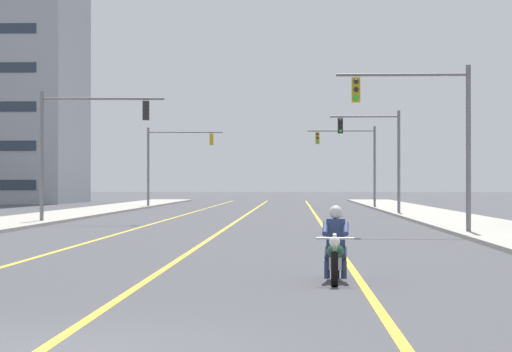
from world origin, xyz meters
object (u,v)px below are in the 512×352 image
Objects in this scene: traffic_signal_far_right at (355,154)px; traffic_signal_near_right at (430,123)px; motorcycle_with_rider at (335,251)px; traffic_signal_near_left at (78,135)px; traffic_signal_mid_left at (170,154)px; traffic_signal_mid_right at (379,147)px.

traffic_signal_near_right is at bearing -89.47° from traffic_signal_far_right.
motorcycle_with_rider is 29.22m from traffic_signal_near_left.
traffic_signal_near_left is 30.23m from traffic_signal_mid_left.
traffic_signal_near_left reaches higher than motorcycle_with_rider.
traffic_signal_mid_right is 1.00× the size of traffic_signal_far_right.
traffic_signal_mid_right is 15.88m from traffic_signal_far_right.
motorcycle_with_rider is 0.35× the size of traffic_signal_mid_right.
traffic_signal_far_right is at bearing 62.89° from traffic_signal_near_left.
traffic_signal_near_right is at bearing -90.26° from traffic_signal_mid_right.
traffic_signal_far_right is at bearing 90.53° from traffic_signal_near_right.
traffic_signal_near_left is 19.90m from traffic_signal_mid_right.
traffic_signal_near_right is 17.91m from traffic_signal_near_left.
traffic_signal_mid_left is (-14.65, 17.35, 0.10)m from traffic_signal_mid_right.
traffic_signal_near_right and traffic_signal_near_left have the same top height.
traffic_signal_far_right reaches higher than motorcycle_with_rider.
traffic_signal_mid_right and traffic_signal_far_right have the same top height.
traffic_signal_mid_right is at bearing -88.36° from traffic_signal_far_right.
motorcycle_with_rider is at bearing -103.61° from traffic_signal_near_right.
traffic_signal_far_right is (-0.45, 15.87, 0.06)m from traffic_signal_mid_right.
traffic_signal_near_left is 1.00× the size of traffic_signal_far_right.
motorcycle_with_rider is at bearing -67.90° from traffic_signal_near_left.
traffic_signal_near_right is 1.00× the size of traffic_signal_mid_right.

